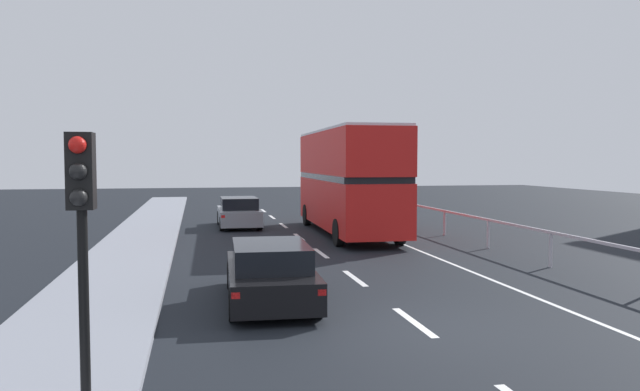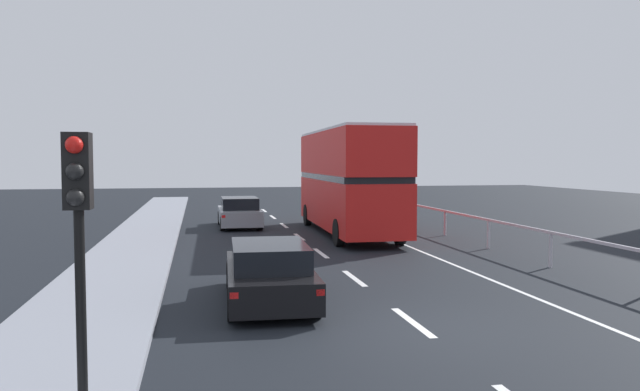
{
  "view_description": "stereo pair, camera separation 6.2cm",
  "coord_description": "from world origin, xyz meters",
  "px_view_note": "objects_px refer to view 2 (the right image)",
  "views": [
    {
      "loc": [
        -4.09,
        -10.52,
        3.11
      ],
      "look_at": [
        -0.01,
        9.24,
        1.94
      ],
      "focal_mm": 33.81,
      "sensor_mm": 36.0,
      "label": 1
    },
    {
      "loc": [
        -4.02,
        -10.53,
        3.11
      ],
      "look_at": [
        -0.01,
        9.24,
        1.94
      ],
      "focal_mm": 33.81,
      "sensor_mm": 36.0,
      "label": 2
    }
  ],
  "objects_px": {
    "double_decker_bus_red": "(348,179)",
    "traffic_signal_pole": "(78,203)",
    "hatchback_car_near": "(269,273)",
    "sedan_car_ahead": "(239,213)"
  },
  "relations": [
    {
      "from": "sedan_car_ahead",
      "to": "traffic_signal_pole",
      "type": "bearing_deg",
      "value": -99.02
    },
    {
      "from": "double_decker_bus_red",
      "to": "sedan_car_ahead",
      "type": "bearing_deg",
      "value": 141.72
    },
    {
      "from": "double_decker_bus_red",
      "to": "traffic_signal_pole",
      "type": "distance_m",
      "value": 18.85
    },
    {
      "from": "hatchback_car_near",
      "to": "traffic_signal_pole",
      "type": "distance_m",
      "value": 6.62
    },
    {
      "from": "hatchback_car_near",
      "to": "traffic_signal_pole",
      "type": "xyz_separation_m",
      "value": [
        -2.88,
        -5.63,
        1.97
      ]
    },
    {
      "from": "double_decker_bus_red",
      "to": "hatchback_car_near",
      "type": "relative_size",
      "value": 2.27
    },
    {
      "from": "double_decker_bus_red",
      "to": "hatchback_car_near",
      "type": "bearing_deg",
      "value": -110.84
    },
    {
      "from": "hatchback_car_near",
      "to": "traffic_signal_pole",
      "type": "height_order",
      "value": "traffic_signal_pole"
    },
    {
      "from": "hatchback_car_near",
      "to": "traffic_signal_pole",
      "type": "relative_size",
      "value": 1.37
    },
    {
      "from": "double_decker_bus_red",
      "to": "traffic_signal_pole",
      "type": "xyz_separation_m",
      "value": [
        -7.6,
        -17.25,
        0.26
      ]
    }
  ]
}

